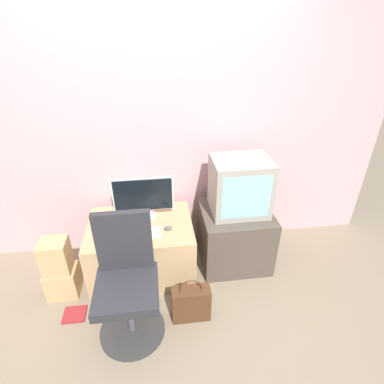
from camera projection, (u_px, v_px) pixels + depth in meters
ground_plane at (169, 355)px, 2.13m from camera, size 12.00×12.00×0.00m
wall_back at (153, 121)px, 2.62m from camera, size 4.40×0.05×2.60m
desk at (142, 248)px, 2.74m from camera, size 0.91×0.67×0.52m
side_stand at (234, 236)px, 2.86m from camera, size 0.63×0.59×0.56m
main_monitor at (144, 198)px, 2.62m from camera, size 0.53×0.20×0.39m
keyboard at (142, 233)px, 2.50m from camera, size 0.31×0.14×0.01m
mouse at (168, 228)px, 2.54m from camera, size 0.07×0.04×0.03m
crt_tv at (240, 186)px, 2.61m from camera, size 0.50×0.40×0.50m
office_chair at (128, 286)px, 2.13m from camera, size 0.49×0.49×0.97m
cardboard_box_lower at (63, 281)px, 2.56m from camera, size 0.26×0.21×0.26m
cardboard_box_upper at (56, 256)px, 2.42m from camera, size 0.21×0.19×0.30m
handbag at (191, 303)px, 2.33m from camera, size 0.30×0.13×0.40m
book at (75, 314)px, 2.41m from camera, size 0.18×0.15×0.02m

